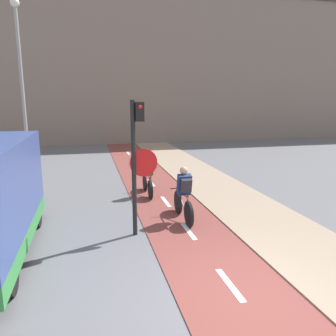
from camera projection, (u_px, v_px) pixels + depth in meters
ground_plane at (242, 302)px, 5.38m from camera, size 120.00×120.00×0.00m
bike_lane at (242, 301)px, 5.39m from camera, size 2.12×60.00×0.02m
building_row_background at (116, 67)px, 25.53m from camera, size 60.00×5.20×11.42m
traffic_light_pole at (137, 154)px, 7.69m from camera, size 0.67×0.25×3.26m
street_lamp_far at (21, 72)px, 13.73m from camera, size 0.36×0.36×7.27m
cyclist_near at (184, 195)px, 8.90m from camera, size 0.46×1.74×1.51m
cyclist_far at (148, 176)px, 11.29m from camera, size 0.46×1.71×1.49m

